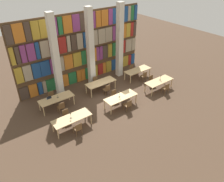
% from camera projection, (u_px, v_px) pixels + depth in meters
% --- Properties ---
extents(ground_plane, '(40.00, 40.00, 0.00)m').
position_uv_depth(ground_plane, '(111.00, 98.00, 15.92)').
color(ground_plane, '#4C3828').
extents(bookshelf_bank, '(10.87, 0.35, 5.50)m').
position_uv_depth(bookshelf_bank, '(83.00, 48.00, 16.94)').
color(bookshelf_bank, brown).
rests_on(bookshelf_bank, ground_plane).
extents(pillar_left, '(0.44, 0.44, 6.00)m').
position_uv_depth(pillar_left, '(56.00, 58.00, 14.66)').
color(pillar_left, silver).
rests_on(pillar_left, ground_plane).
extents(pillar_center, '(0.44, 0.44, 6.00)m').
position_uv_depth(pillar_center, '(90.00, 49.00, 16.06)').
color(pillar_center, silver).
rests_on(pillar_center, ground_plane).
extents(pillar_right, '(0.44, 0.44, 6.00)m').
position_uv_depth(pillar_right, '(120.00, 42.00, 17.45)').
color(pillar_right, silver).
rests_on(pillar_right, ground_plane).
extents(reading_table_0, '(2.33, 0.88, 0.76)m').
position_uv_depth(reading_table_0, '(72.00, 119.00, 12.85)').
color(reading_table_0, tan).
rests_on(reading_table_0, ground_plane).
extents(chair_0, '(0.42, 0.40, 0.87)m').
position_uv_depth(chair_0, '(78.00, 128.00, 12.47)').
color(chair_0, brown).
rests_on(chair_0, ground_plane).
extents(chair_1, '(0.42, 0.40, 0.87)m').
position_uv_depth(chair_1, '(66.00, 116.00, 13.45)').
color(chair_1, brown).
rests_on(chair_1, ground_plane).
extents(desk_lamp_0, '(0.14, 0.14, 0.42)m').
position_uv_depth(desk_lamp_0, '(70.00, 114.00, 12.63)').
color(desk_lamp_0, brown).
rests_on(desk_lamp_0, reading_table_0).
extents(reading_table_1, '(2.33, 0.88, 0.76)m').
position_uv_depth(reading_table_1, '(121.00, 98.00, 14.76)').
color(reading_table_1, tan).
rests_on(reading_table_1, ground_plane).
extents(chair_2, '(0.42, 0.40, 0.87)m').
position_uv_depth(chair_2, '(128.00, 105.00, 14.40)').
color(chair_2, brown).
rests_on(chair_2, ground_plane).
extents(chair_3, '(0.42, 0.40, 0.87)m').
position_uv_depth(chair_3, '(115.00, 95.00, 15.39)').
color(chair_3, brown).
rests_on(chair_3, ground_plane).
extents(desk_lamp_1, '(0.14, 0.14, 0.47)m').
position_uv_depth(desk_lamp_1, '(120.00, 93.00, 14.53)').
color(desk_lamp_1, brown).
rests_on(desk_lamp_1, reading_table_1).
extents(reading_table_2, '(2.33, 0.88, 0.76)m').
position_uv_depth(reading_table_2, '(159.00, 82.00, 16.62)').
color(reading_table_2, tan).
rests_on(reading_table_2, ground_plane).
extents(chair_4, '(0.42, 0.40, 0.87)m').
position_uv_depth(chair_4, '(166.00, 88.00, 16.24)').
color(chair_4, brown).
rests_on(chair_4, ground_plane).
extents(chair_5, '(0.42, 0.40, 0.87)m').
position_uv_depth(chair_5, '(152.00, 80.00, 17.22)').
color(chair_5, brown).
rests_on(chair_5, ground_plane).
extents(desk_lamp_2, '(0.14, 0.14, 0.42)m').
position_uv_depth(desk_lamp_2, '(160.00, 77.00, 16.52)').
color(desk_lamp_2, brown).
rests_on(desk_lamp_2, reading_table_2).
extents(reading_table_3, '(2.33, 0.88, 0.76)m').
position_uv_depth(reading_table_3, '(56.00, 99.00, 14.61)').
color(reading_table_3, tan).
rests_on(reading_table_3, ground_plane).
extents(chair_6, '(0.42, 0.40, 0.87)m').
position_uv_depth(chair_6, '(61.00, 107.00, 14.22)').
color(chair_6, brown).
rests_on(chair_6, ground_plane).
extents(chair_7, '(0.42, 0.40, 0.87)m').
position_uv_depth(chair_7, '(52.00, 97.00, 15.21)').
color(chair_7, brown).
rests_on(chair_7, ground_plane).
extents(desk_lamp_3, '(0.14, 0.14, 0.39)m').
position_uv_depth(desk_lamp_3, '(57.00, 94.00, 14.49)').
color(desk_lamp_3, brown).
rests_on(desk_lamp_3, reading_table_3).
extents(laptop, '(0.32, 0.22, 0.21)m').
position_uv_depth(laptop, '(49.00, 98.00, 14.50)').
color(laptop, silver).
rests_on(laptop, reading_table_3).
extents(reading_table_4, '(2.33, 0.88, 0.76)m').
position_uv_depth(reading_table_4, '(101.00, 83.00, 16.45)').
color(reading_table_4, tan).
rests_on(reading_table_4, ground_plane).
extents(chair_8, '(0.42, 0.40, 0.87)m').
position_uv_depth(chair_8, '(107.00, 89.00, 16.09)').
color(chair_8, brown).
rests_on(chair_8, ground_plane).
extents(chair_9, '(0.42, 0.40, 0.87)m').
position_uv_depth(chair_9, '(96.00, 81.00, 17.08)').
color(chair_9, brown).
rests_on(chair_9, ground_plane).
extents(reading_table_5, '(2.33, 0.88, 0.76)m').
position_uv_depth(reading_table_5, '(138.00, 71.00, 18.21)').
color(reading_table_5, tan).
rests_on(reading_table_5, ground_plane).
extents(chair_10, '(0.42, 0.40, 0.87)m').
position_uv_depth(chair_10, '(144.00, 76.00, 17.85)').
color(chair_10, brown).
rests_on(chair_10, ground_plane).
extents(chair_11, '(0.42, 0.40, 0.87)m').
position_uv_depth(chair_11, '(132.00, 70.00, 18.84)').
color(chair_11, brown).
rests_on(chair_11, ground_plane).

